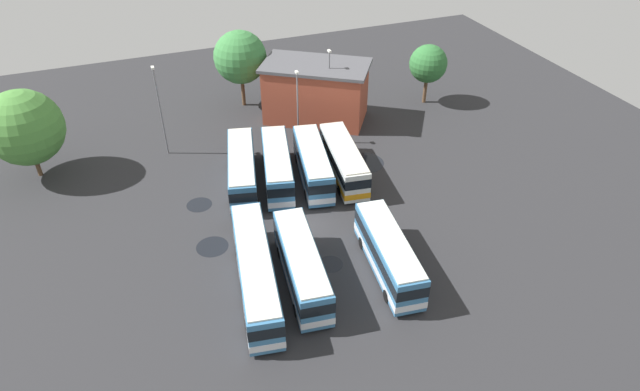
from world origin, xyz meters
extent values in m
plane|color=#28282B|center=(0.00, 0.00, 0.00)|extent=(91.42, 91.42, 0.00)
cube|color=teal|center=(-7.88, -3.96, 1.79)|extent=(10.40, 3.74, 2.98)
cube|color=beige|center=(-7.88, -3.96, 3.35)|extent=(9.98, 3.49, 0.14)
cube|color=black|center=(-7.88, -3.96, 2.27)|extent=(10.46, 3.78, 0.95)
cube|color=silver|center=(-7.88, -3.96, 0.96)|extent=(10.46, 3.78, 0.60)
cube|color=black|center=(-2.82, -4.60, 2.37)|extent=(0.31, 2.03, 1.10)
cylinder|color=black|center=(-4.60, -3.23, 0.50)|extent=(1.03, 0.42, 1.00)
cylinder|color=black|center=(-4.89, -5.49, 0.50)|extent=(1.03, 0.42, 1.00)
cylinder|color=black|center=(-10.86, -2.43, 0.50)|extent=(1.03, 0.42, 1.00)
cylinder|color=black|center=(-11.15, -4.70, 0.50)|extent=(1.03, 0.42, 1.00)
cube|color=teal|center=(-6.68, 2.86, 1.79)|extent=(10.80, 3.76, 2.98)
cube|color=beige|center=(-6.68, 2.86, 3.35)|extent=(10.36, 3.51, 0.14)
cube|color=black|center=(-6.68, 2.86, 2.27)|extent=(10.86, 3.81, 0.95)
cube|color=silver|center=(-6.68, 2.86, 0.96)|extent=(10.86, 3.81, 0.60)
cube|color=black|center=(-1.42, 2.21, 2.37)|extent=(0.31, 2.03, 1.10)
cylinder|color=black|center=(-3.28, 3.59, 0.50)|extent=(1.03, 0.42, 1.00)
cylinder|color=black|center=(-3.56, 1.33, 0.50)|extent=(1.03, 0.42, 1.00)
cylinder|color=black|center=(-9.79, 4.40, 0.50)|extent=(1.03, 0.42, 1.00)
cylinder|color=black|center=(-10.07, 2.13, 0.50)|extent=(1.03, 0.42, 1.00)
cube|color=teal|center=(-6.03, 6.35, 1.79)|extent=(13.58, 4.57, 2.98)
cube|color=beige|center=(-6.03, 6.35, 3.35)|extent=(13.02, 4.29, 0.14)
cube|color=black|center=(-6.03, 6.35, 2.27)|extent=(13.65, 4.62, 0.95)
cube|color=silver|center=(-6.03, 6.35, 0.96)|extent=(13.65, 4.62, 0.60)
cube|color=black|center=(0.58, 5.29, 2.37)|extent=(0.38, 2.02, 1.10)
cube|color=#47474C|center=(-7.48, 6.58, 1.79)|extent=(1.29, 2.64, 2.86)
cylinder|color=black|center=(-1.76, 6.82, 0.50)|extent=(1.03, 0.46, 1.00)
cylinder|color=black|center=(-2.12, 4.56, 0.50)|extent=(1.03, 0.46, 1.00)
cylinder|color=black|center=(-9.93, 8.13, 0.50)|extent=(1.03, 0.46, 1.00)
cylinder|color=black|center=(-10.29, 5.88, 0.50)|extent=(1.03, 0.46, 1.00)
cube|color=silver|center=(6.12, -6.06, 1.79)|extent=(10.54, 3.91, 2.98)
cube|color=beige|center=(6.12, -6.06, 3.35)|extent=(10.11, 3.66, 0.14)
cube|color=black|center=(6.12, -6.06, 2.27)|extent=(10.60, 3.95, 0.95)
cube|color=orange|center=(6.12, -6.06, 0.96)|extent=(10.60, 3.95, 0.60)
cube|color=black|center=(11.23, -6.79, 2.37)|extent=(0.35, 2.02, 1.10)
cylinder|color=black|center=(9.44, -5.38, 0.50)|extent=(1.03, 0.44, 1.00)
cylinder|color=black|center=(9.12, -7.64, 0.50)|extent=(1.03, 0.44, 1.00)
cylinder|color=black|center=(3.12, -4.48, 0.50)|extent=(1.03, 0.44, 1.00)
cylinder|color=black|center=(2.80, -6.74, 0.50)|extent=(1.03, 0.44, 1.00)
cube|color=teal|center=(6.63, -3.01, 1.79)|extent=(10.69, 4.45, 2.98)
cube|color=beige|center=(6.63, -3.01, 3.35)|extent=(10.24, 4.17, 0.14)
cube|color=black|center=(6.63, -3.01, 2.27)|extent=(10.75, 4.49, 0.95)
cube|color=silver|center=(6.63, -3.01, 0.96)|extent=(10.75, 4.49, 0.60)
cube|color=black|center=(11.74, -4.02, 2.37)|extent=(0.45, 2.01, 1.10)
cylinder|color=black|center=(10.01, -2.51, 0.50)|extent=(1.04, 0.49, 1.00)
cylinder|color=black|center=(9.57, -4.75, 0.50)|extent=(1.04, 0.49, 1.00)
cylinder|color=black|center=(3.68, -1.27, 0.50)|extent=(1.04, 0.49, 1.00)
cylinder|color=black|center=(3.24, -3.50, 0.50)|extent=(1.04, 0.49, 1.00)
cube|color=teal|center=(7.50, 0.38, 1.79)|extent=(10.87, 4.87, 2.98)
cube|color=beige|center=(7.50, 0.38, 3.35)|extent=(10.41, 4.58, 0.14)
cube|color=black|center=(7.50, 0.38, 2.27)|extent=(10.93, 4.92, 0.95)
cube|color=silver|center=(7.50, 0.38, 0.96)|extent=(10.93, 4.92, 0.60)
cube|color=black|center=(12.65, -0.85, 2.37)|extent=(0.53, 1.99, 1.10)
cylinder|color=black|center=(10.95, 0.73, 0.50)|extent=(1.04, 0.52, 1.00)
cylinder|color=black|center=(10.42, -1.49, 0.50)|extent=(1.04, 0.52, 1.00)
cylinder|color=black|center=(4.57, 2.26, 0.50)|extent=(1.04, 0.52, 1.00)
cylinder|color=black|center=(4.04, 0.04, 0.50)|extent=(1.04, 0.52, 1.00)
cube|color=teal|center=(8.17, 3.72, 1.79)|extent=(11.19, 4.91, 2.98)
cube|color=beige|center=(8.17, 3.72, 3.35)|extent=(10.72, 4.62, 0.14)
cube|color=black|center=(8.17, 3.72, 2.27)|extent=(11.26, 4.96, 0.95)
cube|color=silver|center=(8.17, 3.72, 0.96)|extent=(11.26, 4.96, 0.60)
cube|color=black|center=(13.50, 2.47, 2.37)|extent=(0.52, 1.99, 1.10)
cylinder|color=black|center=(11.73, 4.06, 0.50)|extent=(1.04, 0.52, 1.00)
cylinder|color=black|center=(11.21, 1.84, 0.50)|extent=(1.04, 0.52, 1.00)
cylinder|color=black|center=(5.14, 5.60, 0.50)|extent=(1.04, 0.52, 1.00)
cylinder|color=black|center=(4.62, 3.38, 0.50)|extent=(1.04, 0.52, 1.00)
cube|color=#99422D|center=(18.66, -7.88, 3.20)|extent=(11.42, 12.81, 6.40)
cube|color=#4C4C51|center=(18.66, -7.88, 6.58)|extent=(12.11, 13.58, 0.36)
cube|color=black|center=(21.78, -3.20, 1.10)|extent=(1.53, 1.05, 2.20)
cube|color=slate|center=(21.13, -7.33, 3.95)|extent=(8.07, 7.76, 0.20)
cylinder|color=#59595B|center=(24.81, -4.89, 1.93)|extent=(0.20, 0.20, 3.85)
cylinder|color=#59595B|center=(23.78, -10.86, 1.93)|extent=(0.20, 0.20, 3.85)
cylinder|color=#59595B|center=(18.47, -3.79, 1.93)|extent=(0.20, 0.20, 3.85)
cylinder|color=#59595B|center=(17.44, -9.77, 1.93)|extent=(0.20, 0.20, 3.85)
cylinder|color=slate|center=(16.85, 9.73, 4.74)|extent=(0.16, 0.16, 9.49)
cube|color=silver|center=(16.85, 9.73, 9.67)|extent=(0.56, 0.28, 0.20)
cylinder|color=slate|center=(16.98, -8.82, 4.28)|extent=(0.16, 0.16, 8.55)
cube|color=silver|center=(16.98, -8.82, 8.73)|extent=(0.56, 0.28, 0.20)
cylinder|color=slate|center=(13.98, -4.05, 4.02)|extent=(0.16, 0.16, 8.05)
cube|color=silver|center=(13.98, -4.05, 8.23)|extent=(0.56, 0.28, 0.20)
cylinder|color=brown|center=(17.81, -21.97, 1.56)|extent=(0.44, 0.44, 3.11)
sphere|color=#2D6B33|center=(17.81, -21.97, 5.04)|extent=(4.54, 4.54, 4.54)
cylinder|color=brown|center=(17.18, 22.39, 1.15)|extent=(0.44, 0.44, 2.29)
sphere|color=#478438|center=(17.18, 22.39, 5.41)|extent=(7.33, 7.33, 7.33)
cylinder|color=brown|center=(25.13, -0.81, 1.76)|extent=(0.44, 0.44, 3.51)
sphere|color=#387A3D|center=(25.13, -0.81, 6.17)|extent=(6.24, 6.24, 6.24)
cylinder|color=black|center=(7.54, -9.07, 0.00)|extent=(4.08, 4.08, 0.01)
cylinder|color=black|center=(-5.57, 0.02, 0.00)|extent=(2.05, 2.05, 0.01)
cylinder|color=black|center=(0.04, 8.56, 0.00)|extent=(2.74, 2.74, 0.01)
cylinder|color=black|center=(6.39, 8.44, 0.00)|extent=(2.38, 2.38, 0.01)
cylinder|color=black|center=(-0.13, 1.27, 0.00)|extent=(2.70, 2.70, 0.01)
camera|label=1|loc=(-36.56, 12.86, 30.95)|focal=31.19mm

